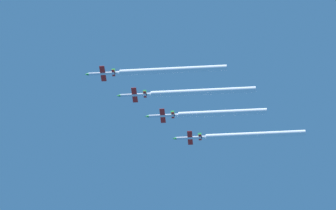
% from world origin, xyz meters
% --- Properties ---
extents(jet_lead, '(7.31, 10.65, 2.56)m').
position_xyz_m(jet_lead, '(-15.31, 14.00, 247.80)').
color(jet_lead, silver).
extents(jet_second_echelon, '(7.31, 10.65, 2.56)m').
position_xyz_m(jet_second_echelon, '(-5.28, 4.32, 246.69)').
color(jet_second_echelon, silver).
extents(jet_third_echelon, '(7.31, 10.65, 2.56)m').
position_xyz_m(jet_third_echelon, '(4.69, -4.52, 245.55)').
color(jet_third_echelon, silver).
extents(jet_fourth_echelon, '(7.31, 10.65, 2.56)m').
position_xyz_m(jet_fourth_echelon, '(15.00, -13.40, 243.75)').
color(jet_fourth_echelon, silver).
extents(smoke_trail_lead, '(1.99, 37.09, 1.99)m').
position_xyz_m(smoke_trail_lead, '(-15.31, -9.44, 247.78)').
color(smoke_trail_lead, white).
extents(smoke_trail_second_echelon, '(1.99, 36.87, 1.99)m').
position_xyz_m(smoke_trail_second_echelon, '(-5.28, -19.02, 246.67)').
color(smoke_trail_second_echelon, white).
extents(smoke_trail_third_echelon, '(1.99, 31.65, 1.99)m').
position_xyz_m(smoke_trail_third_echelon, '(4.69, -25.25, 245.52)').
color(smoke_trail_third_echelon, white).
extents(smoke_trail_fourth_echelon, '(1.99, 36.10, 1.99)m').
position_xyz_m(smoke_trail_fourth_echelon, '(15.00, -36.36, 243.72)').
color(smoke_trail_fourth_echelon, white).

